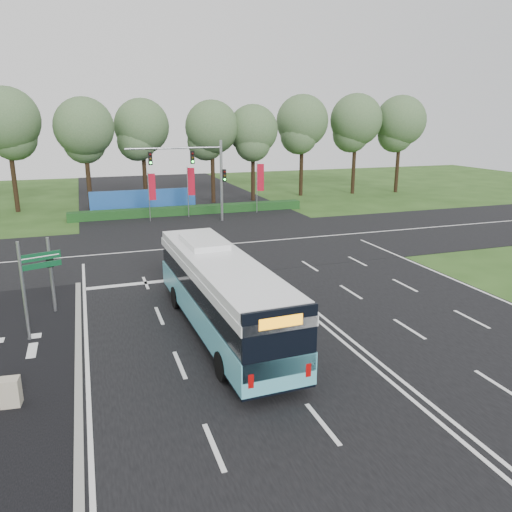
{
  "coord_description": "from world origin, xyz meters",
  "views": [
    {
      "loc": [
        -9.36,
        -21.52,
        8.72
      ],
      "look_at": [
        -1.22,
        2.0,
        1.87
      ],
      "focal_mm": 35.0,
      "sensor_mm": 36.0,
      "label": 1
    }
  ],
  "objects": [
    {
      "name": "utility_cabinet",
      "position": [
        -12.07,
        -5.94,
        0.48
      ],
      "size": [
        0.63,
        0.54,
        0.97
      ],
      "primitive_type": "cube",
      "rotation": [
        0.0,
        0.0,
        -0.11
      ],
      "color": "#B4A991",
      "rests_on": "ground"
    },
    {
      "name": "bike_path",
      "position": [
        -12.5,
        -3.0,
        0.03
      ],
      "size": [
        5.0,
        18.0,
        0.06
      ],
      "primitive_type": "cube",
      "color": "black",
      "rests_on": "ground"
    },
    {
      "name": "eucalyptus_row",
      "position": [
        3.98,
        31.37,
        8.18
      ],
      "size": [
        53.94,
        8.24,
        11.7
      ],
      "color": "black",
      "rests_on": "ground"
    },
    {
      "name": "city_bus",
      "position": [
        -4.35,
        -2.61,
        1.77
      ],
      "size": [
        2.98,
        12.3,
        3.51
      ],
      "rotation": [
        0.0,
        0.0,
        0.04
      ],
      "color": "#53B0C2",
      "rests_on": "ground"
    },
    {
      "name": "road_cross",
      "position": [
        0.0,
        12.0,
        0.03
      ],
      "size": [
        120.0,
        14.0,
        0.05
      ],
      "primitive_type": "cube",
      "color": "black",
      "rests_on": "ground"
    },
    {
      "name": "banner_flag_left",
      "position": [
        -3.84,
        22.19,
        2.81
      ],
      "size": [
        0.63,
        0.11,
        4.3
      ],
      "rotation": [
        0.0,
        0.0,
        -0.09
      ],
      "color": "gray",
      "rests_on": "ground"
    },
    {
      "name": "banner_flag_mid",
      "position": [
        -0.24,
        22.94,
        3.01
      ],
      "size": [
        0.65,
        0.28,
        4.62
      ],
      "rotation": [
        0.0,
        0.0,
        -0.36
      ],
      "color": "gray",
      "rests_on": "ground"
    },
    {
      "name": "street_sign",
      "position": [
        -11.64,
        -0.75,
        2.61
      ],
      "size": [
        1.55,
        0.59,
        4.16
      ],
      "rotation": [
        0.0,
        0.0,
        0.33
      ],
      "color": "gray",
      "rests_on": "ground"
    },
    {
      "name": "banner_flag_right",
      "position": [
        6.45,
        23.16,
        3.1
      ],
      "size": [
        0.68,
        0.26,
        4.76
      ],
      "rotation": [
        0.0,
        0.0,
        -0.31
      ],
      "color": "gray",
      "rests_on": "ground"
    },
    {
      "name": "road_main",
      "position": [
        0.0,
        0.0,
        0.02
      ],
      "size": [
        20.0,
        120.0,
        0.04
      ],
      "primitive_type": "cube",
      "color": "black",
      "rests_on": "ground"
    },
    {
      "name": "blue_hoarding",
      "position": [
        -4.0,
        27.0,
        1.1
      ],
      "size": [
        10.0,
        0.3,
        2.2
      ],
      "primitive_type": "cube",
      "color": "#1C4C98",
      "rests_on": "ground"
    },
    {
      "name": "hedge",
      "position": [
        0.0,
        24.5,
        0.4
      ],
      "size": [
        22.0,
        1.2,
        0.8
      ],
      "primitive_type": "cube",
      "color": "#153B15",
      "rests_on": "ground"
    },
    {
      "name": "pedestrian_signal",
      "position": [
        -11.1,
        2.07,
        1.96
      ],
      "size": [
        0.34,
        0.42,
        3.59
      ],
      "rotation": [
        0.0,
        0.0,
        0.39
      ],
      "color": "gray",
      "rests_on": "ground"
    },
    {
      "name": "kerb_strip",
      "position": [
        -10.1,
        -3.0,
        0.06
      ],
      "size": [
        0.25,
        18.0,
        0.12
      ],
      "primitive_type": "cube",
      "color": "gray",
      "rests_on": "ground"
    },
    {
      "name": "ground",
      "position": [
        0.0,
        0.0,
        0.0
      ],
      "size": [
        120.0,
        120.0,
        0.0
      ],
      "primitive_type": "plane",
      "color": "#284617",
      "rests_on": "ground"
    },
    {
      "name": "traffic_light_gantry",
      "position": [
        0.21,
        20.5,
        4.66
      ],
      "size": [
        8.41,
        0.28,
        7.0
      ],
      "color": "gray",
      "rests_on": "ground"
    }
  ]
}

